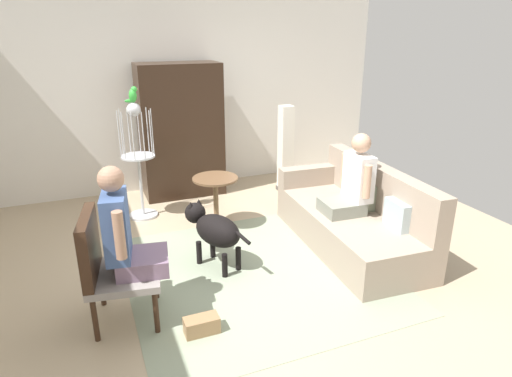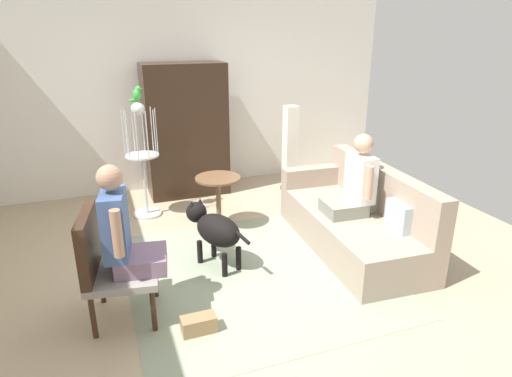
# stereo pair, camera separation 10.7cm
# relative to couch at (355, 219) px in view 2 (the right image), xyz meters

# --- Properties ---
(ground_plane) EXTENTS (6.62, 6.62, 0.00)m
(ground_plane) POSITION_rel_couch_xyz_m (-1.22, 0.01, -0.30)
(ground_plane) COLOR tan
(back_wall) EXTENTS (6.12, 0.12, 2.83)m
(back_wall) POSITION_rel_couch_xyz_m (-1.22, 2.70, 1.11)
(back_wall) COLOR silver
(back_wall) RESTS_ON ground
(area_rug) EXTENTS (2.44, 2.49, 0.01)m
(area_rug) POSITION_rel_couch_xyz_m (-1.24, -0.20, -0.30)
(area_rug) COLOR gray
(area_rug) RESTS_ON ground
(couch) EXTENTS (0.98, 2.09, 0.89)m
(couch) POSITION_rel_couch_xyz_m (0.00, 0.00, 0.00)
(couch) COLOR gray
(couch) RESTS_ON ground
(armchair) EXTENTS (0.65, 0.67, 0.95)m
(armchair) POSITION_rel_couch_xyz_m (-2.61, -0.44, 0.24)
(armchair) COLOR #382316
(armchair) RESTS_ON ground
(person_on_couch) EXTENTS (0.50, 0.53, 0.86)m
(person_on_couch) POSITION_rel_couch_xyz_m (-0.06, -0.03, 0.44)
(person_on_couch) COLOR gray
(person_on_armchair) EXTENTS (0.52, 0.53, 0.89)m
(person_on_armchair) POSITION_rel_couch_xyz_m (-2.45, -0.47, 0.48)
(person_on_armchair) COLOR slate
(round_end_table) EXTENTS (0.53, 0.53, 0.64)m
(round_end_table) POSITION_rel_couch_xyz_m (-1.28, 0.96, 0.10)
(round_end_table) COLOR brown
(round_end_table) RESTS_ON ground
(dog) EXTENTS (0.51, 0.82, 0.63)m
(dog) POSITION_rel_couch_xyz_m (-1.56, 0.11, 0.10)
(dog) COLOR black
(dog) RESTS_ON ground
(bird_cage_stand) EXTENTS (0.41, 0.41, 1.46)m
(bird_cage_stand) POSITION_rel_couch_xyz_m (-2.06, 1.65, 0.45)
(bird_cage_stand) COLOR silver
(bird_cage_stand) RESTS_ON ground
(parrot) EXTENTS (0.17, 0.10, 0.19)m
(parrot) POSITION_rel_couch_xyz_m (-2.05, 1.65, 1.24)
(parrot) COLOR green
(parrot) RESTS_ON bird_cage_stand
(column_lamp) EXTENTS (0.20, 0.20, 1.26)m
(column_lamp) POSITION_rel_couch_xyz_m (0.04, 1.83, 0.32)
(column_lamp) COLOR #4C4742
(column_lamp) RESTS_ON ground
(armoire_cabinet) EXTENTS (1.11, 0.56, 1.85)m
(armoire_cabinet) POSITION_rel_couch_xyz_m (-1.37, 2.29, 0.62)
(armoire_cabinet) COLOR black
(armoire_cabinet) RESTS_ON ground
(handbag) EXTENTS (0.28, 0.14, 0.14)m
(handbag) POSITION_rel_couch_xyz_m (-1.98, -0.88, -0.23)
(handbag) COLOR #99724C
(handbag) RESTS_ON ground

